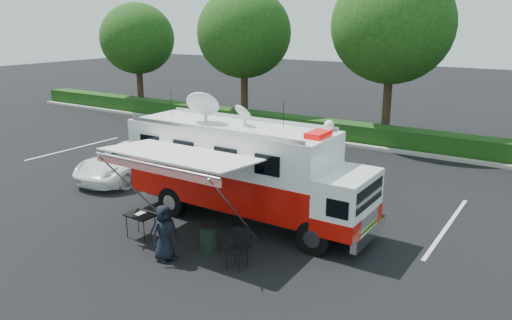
{
  "coord_description": "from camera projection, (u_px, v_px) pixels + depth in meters",
  "views": [
    {
      "loc": [
        8.36,
        -12.33,
        6.21
      ],
      "look_at": [
        0.0,
        0.5,
        1.9
      ],
      "focal_mm": 35.0,
      "sensor_mm": 36.0,
      "label": 1
    }
  ],
  "objects": [
    {
      "name": "trash_bin",
      "position": [
        209.0,
        238.0,
        13.8
      ],
      "size": [
        0.53,
        0.53,
        0.8
      ],
      "color": "black",
      "rests_on": "ground_plane"
    },
    {
      "name": "white_suv",
      "position": [
        132.0,
        176.0,
        20.53
      ],
      "size": [
        2.7,
        5.15,
        1.38
      ],
      "primitive_type": "imported",
      "rotation": [
        0.0,
        0.0,
        0.08
      ],
      "color": "white",
      "rests_on": "ground_plane"
    },
    {
      "name": "back_border",
      "position": [
        413.0,
        45.0,
        24.47
      ],
      "size": [
        60.0,
        6.14,
        8.87
      ],
      "color": "#9E998E",
      "rests_on": "ground_plane"
    },
    {
      "name": "folding_table",
      "position": [
        140.0,
        216.0,
        14.59
      ],
      "size": [
        0.9,
        0.66,
        0.73
      ],
      "color": "black",
      "rests_on": "ground_plane"
    },
    {
      "name": "ground_plane",
      "position": [
        248.0,
        220.0,
        16.02
      ],
      "size": [
        120.0,
        120.0,
        0.0
      ],
      "primitive_type": "plane",
      "color": "black",
      "rests_on": "ground"
    },
    {
      "name": "folding_chair",
      "position": [
        239.0,
        244.0,
        12.89
      ],
      "size": [
        0.61,
        0.64,
        1.04
      ],
      "color": "black",
      "rests_on": "ground_plane"
    },
    {
      "name": "awning",
      "position": [
        177.0,
        158.0,
        13.88
      ],
      "size": [
        4.45,
        2.32,
        2.69
      ],
      "color": "silver",
      "rests_on": "ground_plane"
    },
    {
      "name": "stall_lines",
      "position": [
        281.0,
        191.0,
        18.7
      ],
      "size": [
        24.12,
        5.5,
        0.01
      ],
      "color": "silver",
      "rests_on": "ground_plane"
    },
    {
      "name": "person",
      "position": [
        166.0,
        260.0,
        13.4
      ],
      "size": [
        0.69,
        0.87,
        1.55
      ],
      "primitive_type": "imported",
      "rotation": [
        0.0,
        0.0,
        1.28
      ],
      "color": "black",
      "rests_on": "ground_plane"
    },
    {
      "name": "command_truck",
      "position": [
        245.0,
        170.0,
        15.6
      ],
      "size": [
        8.15,
        2.24,
        3.91
      ],
      "color": "black",
      "rests_on": "ground_plane"
    }
  ]
}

